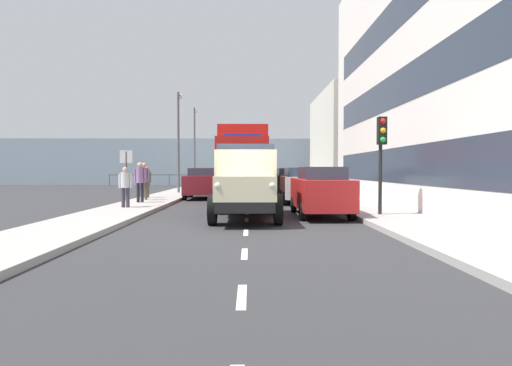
{
  "coord_description": "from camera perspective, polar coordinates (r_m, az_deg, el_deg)",
  "views": [
    {
      "loc": [
        -0.1,
        12.48,
        1.62
      ],
      "look_at": [
        -0.4,
        -8.43,
        0.99
      ],
      "focal_mm": 30.39,
      "sensor_mm": 36.0,
      "label": 1
    }
  ],
  "objects": [
    {
      "name": "pedestrian_strolling",
      "position": [
        17.71,
        -16.82,
        -0.09
      ],
      "size": [
        0.53,
        0.34,
        1.59
      ],
      "color": "#383342",
      "rests_on": "sidewalk_right"
    },
    {
      "name": "traffic_light_near",
      "position": [
        14.81,
        16.19,
        4.97
      ],
      "size": [
        0.28,
        0.41,
        3.2
      ],
      "color": "black",
      "rests_on": "sidewalk_left"
    },
    {
      "name": "lamp_post_promenade",
      "position": [
        28.93,
        -10.14,
        6.51
      ],
      "size": [
        0.32,
        1.14,
        6.54
      ],
      "color": "#59595B",
      "rests_on": "sidewalk_right"
    },
    {
      "name": "street_sign",
      "position": [
        18.03,
        -16.7,
        1.86
      ],
      "size": [
        0.5,
        0.07,
        2.25
      ],
      "color": "#4C4C4C",
      "rests_on": "sidewalk_right"
    },
    {
      "name": "building_terrace",
      "position": [
        19.88,
        26.68,
        14.66
      ],
      "size": [
        6.23,
        22.22,
        12.27
      ],
      "color": "silver",
      "rests_on": "ground_plane"
    },
    {
      "name": "sea_horizon",
      "position": [
        47.19,
        -0.94,
        2.81
      ],
      "size": [
        80.0,
        0.8,
        5.0
      ],
      "primitive_type": "cube",
      "color": "#8C9EAD",
      "rests_on": "ground_plane"
    },
    {
      "name": "truck_vintage_cream",
      "position": [
        13.98,
        -1.36,
        -0.07
      ],
      "size": [
        2.17,
        5.64,
        2.43
      ],
      "color": "black",
      "rests_on": "ground_plane"
    },
    {
      "name": "road_centreline_markings",
      "position": [
        22.55,
        -1.08,
        -2.37
      ],
      "size": [
        0.12,
        40.07,
        0.01
      ],
      "color": "silver",
      "rests_on": "ground_plane"
    },
    {
      "name": "pedestrian_couple_a",
      "position": [
        23.72,
        -14.26,
        0.48
      ],
      "size": [
        0.53,
        0.34,
        1.65
      ],
      "color": "#4C473D",
      "rests_on": "sidewalk_right"
    },
    {
      "name": "car_white_kerbside_1",
      "position": [
        20.94,
        5.93,
        -0.26
      ],
      "size": [
        1.86,
        3.9,
        1.72
      ],
      "color": "white",
      "rests_on": "ground_plane"
    },
    {
      "name": "lamp_post_far",
      "position": [
        38.5,
        -8.07,
        5.6
      ],
      "size": [
        0.32,
        1.14,
        6.9
      ],
      "color": "#59595B",
      "rests_on": "sidewalk_right"
    },
    {
      "name": "car_red_kerbside_near",
      "position": [
        15.29,
        8.45,
        -1.0
      ],
      "size": [
        1.75,
        4.46,
        1.72
      ],
      "color": "#B21E1E",
      "rests_on": "ground_plane"
    },
    {
      "name": "car_maroon_oppositeside_0",
      "position": [
        24.53,
        -7.06,
        0.03
      ],
      "size": [
        1.8,
        4.18,
        1.72
      ],
      "color": "maroon",
      "rests_on": "ground_plane"
    },
    {
      "name": "building_far_block",
      "position": [
        36.88,
        13.2,
        5.3
      ],
      "size": [
        6.22,
        11.69,
        7.89
      ],
      "color": "beige",
      "rests_on": "ground_plane"
    },
    {
      "name": "sidewalk_left",
      "position": [
        23.1,
        10.67,
        -2.13
      ],
      "size": [
        2.37,
        43.18,
        0.15
      ],
      "primitive_type": "cube",
      "color": "#9E9993",
      "rests_on": "ground_plane"
    },
    {
      "name": "car_teal_oppositeside_1",
      "position": [
        30.54,
        -5.83,
        0.37
      ],
      "size": [
        1.81,
        4.49,
        1.72
      ],
      "color": "#1E6670",
      "rests_on": "ground_plane"
    },
    {
      "name": "ground_plane",
      "position": [
        22.64,
        -1.08,
        -2.37
      ],
      "size": [
        80.0,
        80.0,
        0.0
      ],
      "primitive_type": "plane",
      "color": "#2D2D30"
    },
    {
      "name": "pedestrian_couple_b",
      "position": [
        20.27,
        -15.02,
        0.55
      ],
      "size": [
        0.53,
        0.34,
        1.81
      ],
      "color": "black",
      "rests_on": "sidewalk_right"
    },
    {
      "name": "lorry_cargo_red",
      "position": [
        23.08,
        -1.68,
        2.87
      ],
      "size": [
        2.58,
        8.2,
        3.87
      ],
      "color": "red",
      "rests_on": "ground_plane"
    },
    {
      "name": "car_black_kerbside_2",
      "position": [
        26.69,
        4.48,
        0.18
      ],
      "size": [
        1.9,
        3.98,
        1.72
      ],
      "color": "black",
      "rests_on": "ground_plane"
    },
    {
      "name": "seawall_railing",
      "position": [
        43.58,
        -0.95,
        0.81
      ],
      "size": [
        28.08,
        0.08,
        1.2
      ],
      "color": "#4C5156",
      "rests_on": "ground_plane"
    },
    {
      "name": "pedestrian_near_railing",
      "position": [
        22.02,
        -14.52,
        0.65
      ],
      "size": [
        0.53,
        0.34,
        1.81
      ],
      "color": "#4C473D",
      "rests_on": "sidewalk_right"
    },
    {
      "name": "sidewalk_right",
      "position": [
        23.14,
        -12.8,
        -2.13
      ],
      "size": [
        2.37,
        43.18,
        0.15
      ],
      "primitive_type": "cube",
      "color": "#9E9993",
      "rests_on": "ground_plane"
    }
  ]
}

